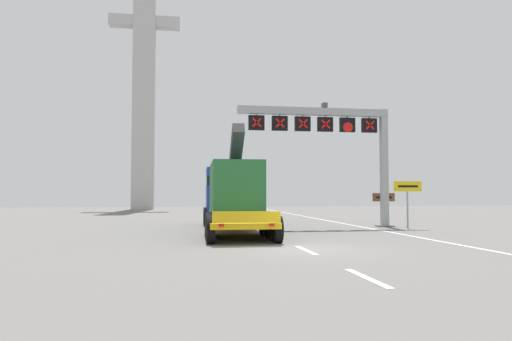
{
  "coord_description": "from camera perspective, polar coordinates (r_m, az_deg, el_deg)",
  "views": [
    {
      "loc": [
        -4.56,
        -16.77,
        2.01
      ],
      "look_at": [
        -0.59,
        8.1,
        3.24
      ],
      "focal_mm": 33.19,
      "sensor_mm": 36.0,
      "label": 1
    }
  ],
  "objects": [
    {
      "name": "tourist_info_sign_brown",
      "position": [
        30.35,
        15.12,
        -3.57
      ],
      "size": [
        1.43,
        0.15,
        2.04
      ],
      "color": "#9EA0A5",
      "rests_on": "ground"
    },
    {
      "name": "overhead_lane_gantry",
      "position": [
        28.91,
        9.43,
        4.56
      ],
      "size": [
        9.47,
        0.9,
        7.45
      ],
      "color": "#9EA0A5",
      "rests_on": "ground"
    },
    {
      "name": "heavy_haul_truck_yellow",
      "position": [
        26.45,
        -3.01,
        -2.84
      ],
      "size": [
        3.4,
        14.13,
        5.3
      ],
      "color": "yellow",
      "rests_on": "ground"
    },
    {
      "name": "lane_markings",
      "position": [
        30.61,
        -0.81,
        -6.55
      ],
      "size": [
        0.2,
        41.5,
        0.01
      ],
      "color": "silver",
      "rests_on": "ground"
    },
    {
      "name": "ground",
      "position": [
        17.5,
        6.19,
        -9.37
      ],
      "size": [
        112.0,
        112.0,
        0.0
      ],
      "primitive_type": "plane",
      "color": "slate"
    },
    {
      "name": "bridge_pylon_distant",
      "position": [
        64.72,
        -13.31,
        13.41
      ],
      "size": [
        9.0,
        2.0,
        39.19
      ],
      "color": "#B7B7B2",
      "rests_on": "ground"
    },
    {
      "name": "exit_sign_yellow",
      "position": [
        28.15,
        17.81,
        -2.51
      ],
      "size": [
        1.65,
        0.15,
        2.71
      ],
      "color": "#9EA0A5",
      "rests_on": "ground"
    },
    {
      "name": "edge_line_right",
      "position": [
        30.78,
        11.49,
        -6.47
      ],
      "size": [
        0.2,
        63.0,
        0.01
      ],
      "primitive_type": "cube",
      "color": "silver",
      "rests_on": "ground"
    }
  ]
}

